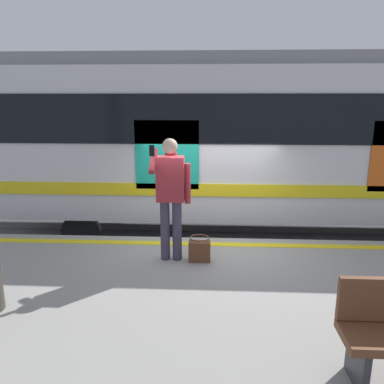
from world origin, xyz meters
name	(u,v)px	position (x,y,z in m)	size (l,w,h in m)	color
ground_plane	(208,285)	(0.00, 0.00, 0.00)	(24.44, 24.44, 0.00)	#3D3D3F
platform	(207,336)	(0.00, 2.15, 0.46)	(13.18, 4.30, 0.92)	gray
safety_line	(209,244)	(0.00, 0.30, 0.92)	(12.92, 0.16, 0.01)	yellow
track_rail_near	(209,250)	(0.00, -1.43, 0.08)	(17.14, 0.08, 0.16)	slate
track_rail_far	(209,228)	(0.00, -2.86, 0.08)	(17.14, 0.08, 0.16)	slate
train_carriage	(272,135)	(-1.34, -2.14, 2.51)	(12.24, 2.89, 3.95)	silver
passenger	(171,190)	(0.56, 0.91, 2.01)	(0.57, 0.55, 1.83)	#383347
handbag	(200,250)	(0.14, 0.97, 1.10)	(0.32, 0.30, 0.38)	#59331E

